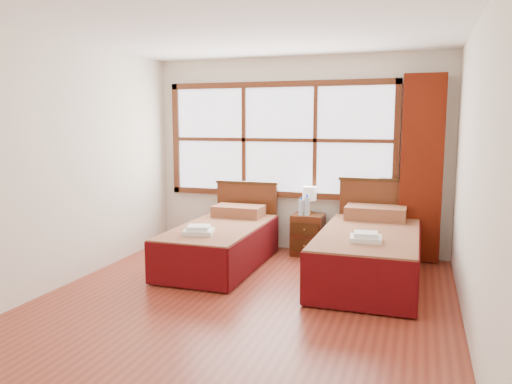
% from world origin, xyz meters
% --- Properties ---
extents(floor, '(4.50, 4.50, 0.00)m').
position_xyz_m(floor, '(0.00, 0.00, 0.00)').
color(floor, maroon).
rests_on(floor, ground).
extents(ceiling, '(4.50, 4.50, 0.00)m').
position_xyz_m(ceiling, '(0.00, 0.00, 2.60)').
color(ceiling, white).
rests_on(ceiling, wall_back).
extents(wall_back, '(4.00, 0.00, 4.00)m').
position_xyz_m(wall_back, '(0.00, 2.25, 1.30)').
color(wall_back, silver).
rests_on(wall_back, floor).
extents(wall_left, '(0.00, 4.50, 4.50)m').
position_xyz_m(wall_left, '(-2.00, 0.00, 1.30)').
color(wall_left, silver).
rests_on(wall_left, floor).
extents(wall_right, '(0.00, 4.50, 4.50)m').
position_xyz_m(wall_right, '(2.00, 0.00, 1.30)').
color(wall_right, silver).
rests_on(wall_right, floor).
extents(window, '(3.16, 0.06, 1.56)m').
position_xyz_m(window, '(-0.25, 2.21, 1.50)').
color(window, white).
rests_on(window, wall_back).
extents(curtain, '(0.50, 0.16, 2.30)m').
position_xyz_m(curtain, '(1.60, 2.11, 1.17)').
color(curtain, '#5F1709').
rests_on(curtain, wall_back).
extents(bed_left, '(0.96, 1.98, 0.93)m').
position_xyz_m(bed_left, '(-0.69, 1.20, 0.28)').
color(bed_left, '#351E0B').
rests_on(bed_left, floor).
extents(bed_right, '(1.06, 2.08, 1.04)m').
position_xyz_m(bed_right, '(1.09, 1.20, 0.32)').
color(bed_right, '#351E0B').
rests_on(bed_right, floor).
extents(nightstand, '(0.41, 0.40, 0.54)m').
position_xyz_m(nightstand, '(0.21, 1.99, 0.27)').
color(nightstand, '#552612').
rests_on(nightstand, floor).
extents(towels_left, '(0.38, 0.35, 0.10)m').
position_xyz_m(towels_left, '(-0.75, 0.67, 0.54)').
color(towels_left, white).
rests_on(towels_left, bed_left).
extents(towels_right, '(0.34, 0.30, 0.09)m').
position_xyz_m(towels_right, '(1.09, 0.67, 0.59)').
color(towels_right, white).
rests_on(towels_right, bed_right).
extents(lamp, '(0.18, 0.18, 0.36)m').
position_xyz_m(lamp, '(0.21, 2.09, 0.79)').
color(lamp, gold).
rests_on(lamp, nightstand).
extents(bottle_near, '(0.06, 0.06, 0.23)m').
position_xyz_m(bottle_near, '(0.14, 1.90, 0.65)').
color(bottle_near, silver).
rests_on(bottle_near, nightstand).
extents(bottle_far, '(0.07, 0.07, 0.27)m').
position_xyz_m(bottle_far, '(0.21, 1.92, 0.66)').
color(bottle_far, silver).
rests_on(bottle_far, nightstand).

